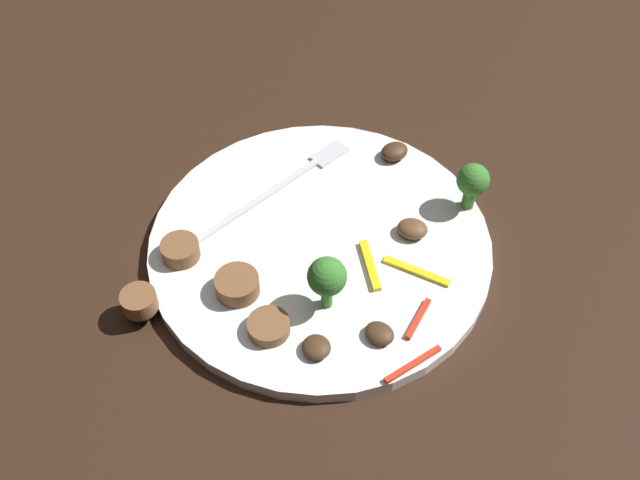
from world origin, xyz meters
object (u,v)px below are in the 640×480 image
Objects in this scene: fork at (283,184)px; mushroom_0 at (412,229)px; pepper_strip_0 at (413,364)px; broccoli_floret_1 at (327,278)px; mushroom_3 at (379,333)px; broccoli_floret_0 at (473,182)px; pepper_strip_1 at (415,275)px; pepper_strip_3 at (418,319)px; sausage_slice_2 at (180,250)px; sausage_slice_0 at (237,285)px; sausage_slice_3 at (139,301)px; pepper_strip_2 at (370,265)px; mushroom_2 at (316,347)px; plate at (320,245)px; mushroom_1 at (394,151)px; sausage_slice_1 at (266,325)px.

mushroom_0 is at bearing -70.06° from fork.
broccoli_floret_1 is at bearing 72.23° from pepper_strip_0.
fork is 7.25× the size of mushroom_3.
mushroom_0 is 0.11m from mushroom_3.
broccoli_floret_1 is at bearing 153.57° from broccoli_floret_0.
mushroom_0 is 0.05m from pepper_strip_1.
broccoli_floret_1 reaches higher than pepper_strip_3.
pepper_strip_3 is at bearing -157.97° from mushroom_0.
pepper_strip_0 is (-0.02, -0.21, -0.01)m from sausage_slice_2.
pepper_strip_0 is (-0.01, -0.15, -0.01)m from sausage_slice_0.
sausage_slice_0 and sausage_slice_3 have the same top height.
broccoli_floret_0 is at bearing -8.65° from mushroom_3.
pepper_strip_2 is (0.06, -0.09, -0.01)m from sausage_slice_0.
pepper_strip_3 is (-0.13, 0.00, -0.03)m from broccoli_floret_0.
broccoli_floret_1 is 0.90× the size of pepper_strip_1.
fork is at bearing 33.69° from mushroom_2.
broccoli_floret_1 is at bearing -151.90° from plate.
mushroom_1 is 0.22m from mushroom_2.
broccoli_floret_1 is at bearing -76.58° from sausage_slice_0.
pepper_strip_0 and pepper_strip_3 have the same top height.
pepper_strip_2 is (0.11, -0.15, -0.01)m from sausage_slice_3.
mushroom_3 is at bearing 66.54° from pepper_strip_0.
broccoli_floret_0 is 0.16m from broccoli_floret_1.
sausage_slice_3 is 0.23m from mushroom_0.
broccoli_floret_1 is 0.13m from sausage_slice_2.
mushroom_1 reaches higher than pepper_strip_3.
sausage_slice_3 is at bearing 105.06° from mushroom_3.
pepper_strip_3 is (-0.03, -0.05, -0.00)m from pepper_strip_2.
mushroom_3 is 0.03m from pepper_strip_3.
broccoli_floret_1 reaches higher than mushroom_2.
broccoli_floret_0 is at bearing -29.65° from sausage_slice_1.
broccoli_floret_1 reaches higher than sausage_slice_0.
sausage_slice_1 is 0.12m from pepper_strip_3.
pepper_strip_1 is at bearing -158.12° from mushroom_0.
plate is 0.07m from fork.
sausage_slice_2 is at bearing 95.05° from pepper_strip_3.
mushroom_3 is at bearing -153.18° from pepper_strip_2.
mushroom_3 is at bearing -174.45° from mushroom_0.
broccoli_floret_0 is at bearing -34.55° from mushroom_0.
mushroom_1 is 1.13× the size of mushroom_3.
pepper_strip_2 is (0.09, -0.01, -0.00)m from mushroom_2.
sausage_slice_2 is at bearing 120.58° from mushroom_0.
sausage_slice_3 is at bearing 135.15° from broccoli_floret_0.
mushroom_3 is (-0.01, -0.05, -0.03)m from broccoli_floret_1.
mushroom_3 reaches higher than fork.
plate is 0.14m from broccoli_floret_0.
mushroom_2 is at bearing -123.14° from fork.
sausage_slice_2 is (0.04, 0.10, 0.00)m from sausage_slice_1.
pepper_strip_0 is (-0.03, -0.08, -0.03)m from broccoli_floret_1.
mushroom_1 is 0.20m from mushroom_3.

